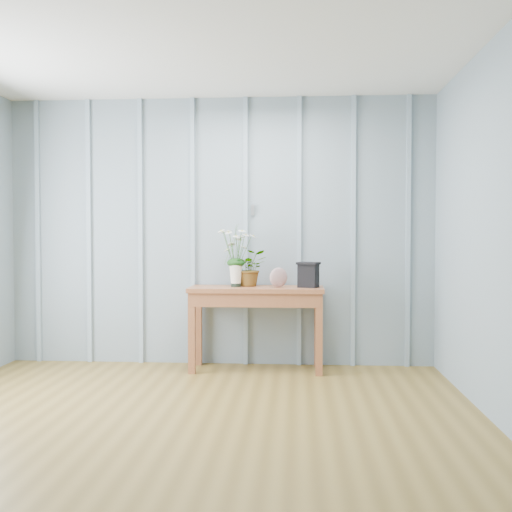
# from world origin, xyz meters

# --- Properties ---
(ground) EXTENTS (4.50, 4.50, 0.00)m
(ground) POSITION_xyz_m (0.00, 0.00, 0.00)
(ground) COLOR brown
(ground) RESTS_ON ground
(room_shell) EXTENTS (4.00, 4.50, 2.50)m
(room_shell) POSITION_xyz_m (0.00, 0.92, 1.99)
(room_shell) COLOR #81939E
(room_shell) RESTS_ON ground
(sideboard) EXTENTS (1.20, 0.45, 0.75)m
(sideboard) POSITION_xyz_m (0.37, 1.99, 0.64)
(sideboard) COLOR brown
(sideboard) RESTS_ON ground
(daisy_vase) EXTENTS (0.39, 0.30, 0.56)m
(daisy_vase) POSITION_xyz_m (0.18, 2.01, 1.10)
(daisy_vase) COLOR black
(daisy_vase) RESTS_ON sideboard
(spider_plant) EXTENTS (0.33, 0.29, 0.33)m
(spider_plant) POSITION_xyz_m (0.30, 2.07, 0.92)
(spider_plant) COLOR #103A10
(spider_plant) RESTS_ON sideboard
(felt_disc_vessel) EXTENTS (0.18, 0.13, 0.18)m
(felt_disc_vessel) POSITION_xyz_m (0.57, 1.96, 0.84)
(felt_disc_vessel) COLOR #864153
(felt_disc_vessel) RESTS_ON sideboard
(carved_box) EXTENTS (0.22, 0.20, 0.23)m
(carved_box) POSITION_xyz_m (0.83, 1.97, 0.87)
(carved_box) COLOR black
(carved_box) RESTS_ON sideboard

